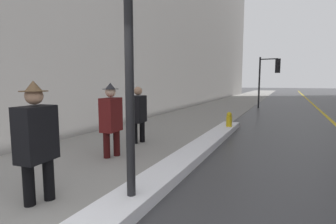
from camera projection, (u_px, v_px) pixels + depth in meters
The scene contains 8 objects.
sidewalk_slab at pixel (216, 109), 16.84m from camera, with size 4.00×80.00×0.01m.
road_centre_stripe at pixel (324, 114), 14.37m from camera, with size 0.16×80.00×0.00m.
snow_bank_curb at pixel (194, 153), 6.17m from camera, with size 0.61×9.13×0.19m.
traffic_light_near at pixel (271, 71), 17.05m from camera, with size 1.31×0.32×3.37m.
pedestrian_in_glasses at pixel (36, 138), 3.70m from camera, with size 0.38×0.57×1.77m.
pedestrian_in_fedora at pixel (111, 117), 6.01m from camera, with size 0.37×0.56×1.73m.
pedestrian_trailing at pixel (139, 112), 7.44m from camera, with size 0.35×0.75×1.61m.
fire_hydrant at pixel (229, 122), 9.20m from camera, with size 0.20×0.20×0.70m.
Camera 1 is at (2.12, -1.53, 1.75)m, focal length 28.00 mm.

